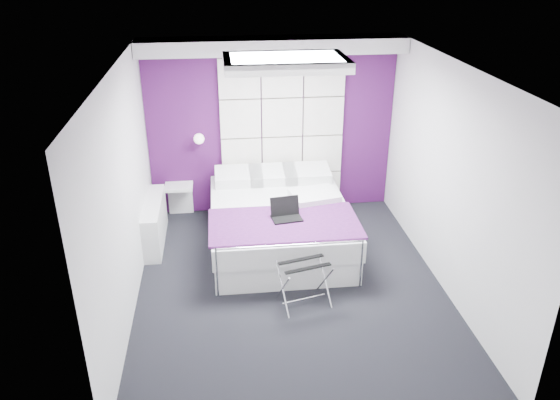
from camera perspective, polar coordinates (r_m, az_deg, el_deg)
name	(u,v)px	position (r m, az deg, el deg)	size (l,w,h in m)	color
floor	(291,287)	(6.61, 1.14, -9.06)	(4.40, 4.40, 0.00)	black
ceiling	(293,68)	(5.57, 1.37, 13.61)	(4.40, 4.40, 0.00)	white
wall_back	(271,127)	(8.02, -0.91, 7.65)	(3.60, 3.60, 0.00)	silver
wall_left	(124,196)	(6.01, -16.00, 0.45)	(4.40, 4.40, 0.00)	silver
wall_right	(450,180)	(6.46, 17.29, 2.00)	(4.40, 4.40, 0.00)	silver
accent_wall	(271,127)	(8.01, -0.90, 7.63)	(3.58, 0.02, 2.58)	#431048
soffit	(273,45)	(7.50, -0.77, 15.85)	(3.58, 0.50, 0.20)	white
headboard	(282,136)	(8.02, 0.22, 6.67)	(1.80, 0.08, 2.30)	silver
skylight	(285,61)	(6.17, 0.58, 14.27)	(1.36, 0.86, 0.12)	white
wall_lamp	(199,138)	(7.88, -8.46, 6.44)	(0.15, 0.15, 0.15)	white
radiator	(155,222)	(7.59, -12.96, -2.28)	(0.22, 1.20, 0.60)	white
bed	(279,223)	(7.31, -0.11, -2.39)	(1.84, 2.23, 0.78)	white
nightstand	(179,187)	(8.12, -10.53, 1.38)	(0.41, 0.32, 0.05)	white
luggage_rack	(304,283)	(6.20, 2.53, -8.71)	(0.54, 0.40, 0.53)	silver
laptop	(286,213)	(6.77, 0.65, -1.34)	(0.36, 0.26, 0.26)	black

